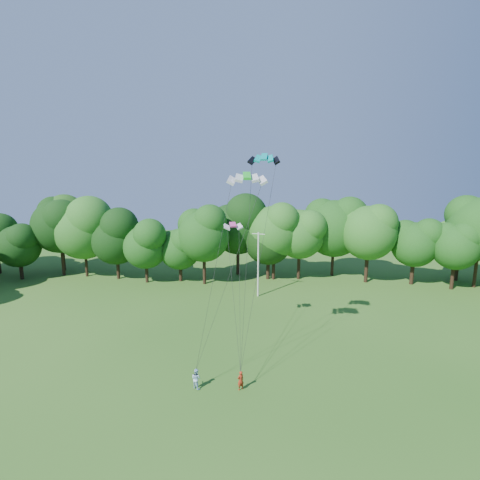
{
  "coord_description": "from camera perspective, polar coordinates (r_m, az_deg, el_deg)",
  "views": [
    {
      "loc": [
        2.01,
        -19.08,
        16.69
      ],
      "look_at": [
        -0.49,
        13.0,
        10.49
      ],
      "focal_mm": 28.0,
      "sensor_mm": 36.0,
      "label": 1
    }
  ],
  "objects": [
    {
      "name": "ground",
      "position": [
        25.43,
        -1.36,
        -30.12
      ],
      "size": [
        160.0,
        160.0,
        0.0
      ],
      "primitive_type": "plane",
      "color": "#285B18",
      "rests_on": "ground"
    },
    {
      "name": "kite_flyer_left",
      "position": [
        30.46,
        0.08,
        -20.62
      ],
      "size": [
        0.67,
        0.63,
        1.53
      ],
      "primitive_type": "imported",
      "rotation": [
        0.0,
        0.0,
        3.8
      ],
      "color": "#9F2B14",
      "rests_on": "ground"
    },
    {
      "name": "kite_pink",
      "position": [
        35.24,
        -1.08,
        2.36
      ],
      "size": [
        1.91,
        1.3,
        0.41
      ],
      "rotation": [
        0.0,
        0.0,
        0.3
      ],
      "color": "#D63B93",
      "rests_on": "ground"
    },
    {
      "name": "tree_back_center",
      "position": [
        56.14,
        4.36,
        1.12
      ],
      "size": [
        7.9,
        7.9,
        11.5
      ],
      "color": "black",
      "rests_on": "ground"
    },
    {
      "name": "kite_teal",
      "position": [
        31.06,
        3.7,
        12.53
      ],
      "size": [
        2.52,
        1.23,
        0.63
      ],
      "rotation": [
        0.0,
        0.0,
        -0.07
      ],
      "color": "#059692",
      "rests_on": "ground"
    },
    {
      "name": "kite_green",
      "position": [
        29.45,
        1.05,
        9.75
      ],
      "size": [
        3.12,
        1.66,
        0.62
      ],
      "rotation": [
        0.0,
        0.0,
        0.11
      ],
      "color": "green",
      "rests_on": "ground"
    },
    {
      "name": "kite_flyer_right",
      "position": [
        30.81,
        -6.7,
        -20.23
      ],
      "size": [
        0.98,
        0.93,
        1.6
      ],
      "primitive_type": "imported",
      "rotation": [
        0.0,
        0.0,
        2.56
      ],
      "color": "#B3DAF9",
      "rests_on": "ground"
    },
    {
      "name": "utility_pole",
      "position": [
        48.9,
        2.79,
        -3.65
      ],
      "size": [
        1.67,
        0.58,
        8.6
      ],
      "rotation": [
        0.0,
        0.0,
        -0.3
      ],
      "color": "beige",
      "rests_on": "ground"
    },
    {
      "name": "tree_back_east",
      "position": [
        64.24,
        30.58,
        0.56
      ],
      "size": [
        7.54,
        7.54,
        10.97
      ],
      "color": "#321E14",
      "rests_on": "ground"
    },
    {
      "name": "tree_back_west",
      "position": [
        67.42,
        -25.73,
        2.67
      ],
      "size": [
        9.14,
        9.14,
        13.29
      ],
      "color": "#382416",
      "rests_on": "ground"
    }
  ]
}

